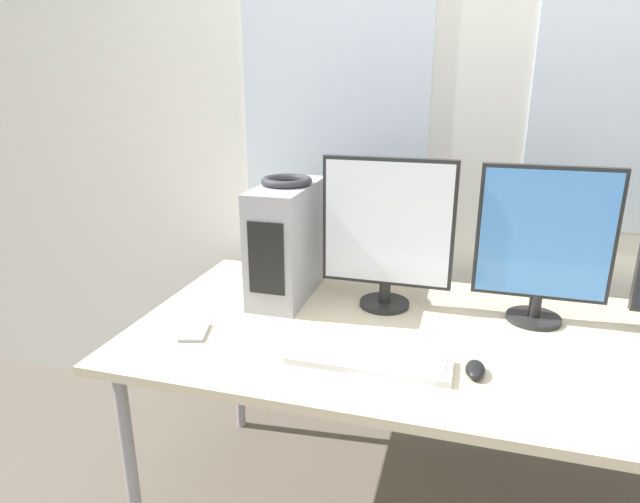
{
  "coord_description": "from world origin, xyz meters",
  "views": [
    {
      "loc": [
        0.0,
        -1.06,
        1.53
      ],
      "look_at": [
        -0.44,
        0.47,
        1.01
      ],
      "focal_mm": 30.0,
      "sensor_mm": 36.0,
      "label": 1
    }
  ],
  "objects": [
    {
      "name": "desk",
      "position": [
        0.0,
        0.47,
        0.73
      ],
      "size": [
        2.03,
        0.95,
        0.78
      ],
      "color": "beige",
      "rests_on": "ground_plane"
    },
    {
      "name": "keyboard",
      "position": [
        -0.23,
        0.24,
        0.79
      ],
      "size": [
        0.45,
        0.14,
        0.02
      ],
      "color": "silver",
      "rests_on": "desk"
    },
    {
      "name": "headphones",
      "position": [
        -0.62,
        0.67,
        1.2
      ],
      "size": [
        0.18,
        0.18,
        0.03
      ],
      "color": "#333338",
      "rests_on": "pc_tower"
    },
    {
      "name": "monitor_main",
      "position": [
        -0.26,
        0.65,
        1.05
      ],
      "size": [
        0.44,
        0.17,
        0.51
      ],
      "color": "black",
      "rests_on": "desk"
    },
    {
      "name": "monitor_right_near",
      "position": [
        0.23,
        0.66,
        1.05
      ],
      "size": [
        0.41,
        0.17,
        0.51
      ],
      "color": "black",
      "rests_on": "desk"
    },
    {
      "name": "wall_back",
      "position": [
        0.0,
        1.08,
        1.35
      ],
      "size": [
        8.0,
        0.07,
        2.7
      ],
      "color": "silver",
      "rests_on": "ground_plane"
    },
    {
      "name": "paper_sheet_front",
      "position": [
        -0.17,
        0.18,
        0.78
      ],
      "size": [
        0.32,
        0.36,
        0.0
      ],
      "rotation": [
        0.0,
        0.0,
        0.44
      ],
      "color": "white",
      "rests_on": "desk"
    },
    {
      "name": "mouse",
      "position": [
        0.05,
        0.26,
        0.79
      ],
      "size": [
        0.05,
        0.09,
        0.03
      ],
      "color": "black",
      "rests_on": "desk"
    },
    {
      "name": "cell_phone",
      "position": [
        -0.79,
        0.27,
        0.78
      ],
      "size": [
        0.11,
        0.14,
        0.01
      ],
      "rotation": [
        0.0,
        0.0,
        0.28
      ],
      "color": "#99999E",
      "rests_on": "desk"
    },
    {
      "name": "pc_tower",
      "position": [
        -0.62,
        0.66,
        0.98
      ],
      "size": [
        0.17,
        0.42,
        0.4
      ],
      "color": "#9E9EA3",
      "rests_on": "desk"
    }
  ]
}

